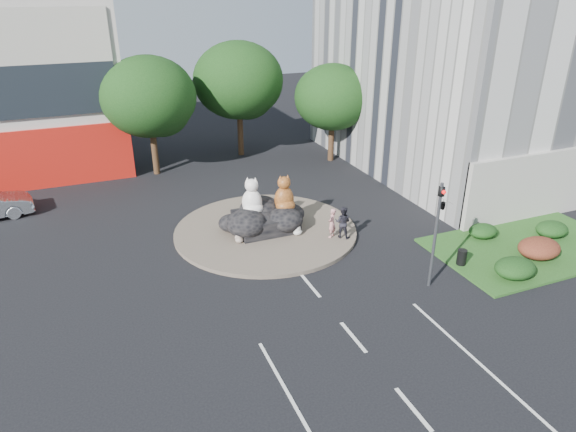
# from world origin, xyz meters

# --- Properties ---
(ground) EXTENTS (120.00, 120.00, 0.00)m
(ground) POSITION_xyz_m (0.00, 0.00, 0.00)
(ground) COLOR black
(ground) RESTS_ON ground
(roundabout_island) EXTENTS (10.00, 10.00, 0.20)m
(roundabout_island) POSITION_xyz_m (0.00, 10.00, 0.10)
(roundabout_island) COLOR brown
(roundabout_island) RESTS_ON ground
(rock_plinth) EXTENTS (3.20, 2.60, 0.90)m
(rock_plinth) POSITION_xyz_m (0.00, 10.00, 0.65)
(rock_plinth) COLOR black
(rock_plinth) RESTS_ON roundabout_island
(grass_verge) EXTENTS (10.00, 6.00, 0.12)m
(grass_verge) POSITION_xyz_m (12.00, 3.00, 0.06)
(grass_verge) COLOR #214717
(grass_verge) RESTS_ON ground
(tree_left) EXTENTS (6.46, 6.46, 8.27)m
(tree_left) POSITION_xyz_m (-3.93, 22.06, 5.25)
(tree_left) COLOR #382314
(tree_left) RESTS_ON ground
(tree_mid) EXTENTS (6.84, 6.84, 8.76)m
(tree_mid) POSITION_xyz_m (3.07, 24.06, 5.56)
(tree_mid) COLOR #382314
(tree_mid) RESTS_ON ground
(tree_right) EXTENTS (5.70, 5.70, 7.30)m
(tree_right) POSITION_xyz_m (9.07, 20.06, 4.63)
(tree_right) COLOR #382314
(tree_right) RESTS_ON ground
(hedge_near_green) EXTENTS (2.00, 1.60, 0.90)m
(hedge_near_green) POSITION_xyz_m (9.00, 1.00, 0.57)
(hedge_near_green) COLOR black
(hedge_near_green) RESTS_ON grass_verge
(hedge_red) EXTENTS (2.20, 1.76, 0.99)m
(hedge_red) POSITION_xyz_m (11.50, 2.00, 0.61)
(hedge_red) COLOR #551916
(hedge_red) RESTS_ON grass_verge
(hedge_mid_green) EXTENTS (1.80, 1.44, 0.81)m
(hedge_mid_green) POSITION_xyz_m (14.00, 3.50, 0.53)
(hedge_mid_green) COLOR black
(hedge_mid_green) RESTS_ON grass_verge
(hedge_back_green) EXTENTS (1.60, 1.28, 0.72)m
(hedge_back_green) POSITION_xyz_m (10.50, 4.80, 0.48)
(hedge_back_green) COLOR black
(hedge_back_green) RESTS_ON grass_verge
(traffic_light) EXTENTS (0.44, 1.24, 5.00)m
(traffic_light) POSITION_xyz_m (5.10, 2.00, 3.62)
(traffic_light) COLOR #595B60
(traffic_light) RESTS_ON ground
(street_lamp) EXTENTS (2.34, 0.22, 8.06)m
(street_lamp) POSITION_xyz_m (12.82, 8.00, 4.55)
(street_lamp) COLOR #595B60
(street_lamp) RESTS_ON ground
(cat_white) EXTENTS (1.62, 1.55, 2.11)m
(cat_white) POSITION_xyz_m (-0.64, 10.30, 2.15)
(cat_white) COLOR white
(cat_white) RESTS_ON rock_plinth
(cat_tabby) EXTENTS (1.33, 1.17, 2.08)m
(cat_tabby) POSITION_xyz_m (1.13, 10.06, 2.14)
(cat_tabby) COLOR #C66129
(cat_tabby) RESTS_ON rock_plinth
(kitten_calico) EXTENTS (0.50, 0.44, 0.82)m
(kitten_calico) POSITION_xyz_m (-1.83, 9.04, 0.61)
(kitten_calico) COLOR white
(kitten_calico) RESTS_ON roundabout_island
(kitten_white) EXTENTS (0.72, 0.70, 0.90)m
(kitten_white) POSITION_xyz_m (1.34, 8.71, 0.65)
(kitten_white) COLOR silver
(kitten_white) RESTS_ON roundabout_island
(pedestrian_pink) EXTENTS (0.70, 0.68, 1.62)m
(pedestrian_pink) POSITION_xyz_m (2.93, 7.76, 1.01)
(pedestrian_pink) COLOR tan
(pedestrian_pink) RESTS_ON roundabout_island
(pedestrian_dark) EXTENTS (1.07, 1.06, 1.74)m
(pedestrian_dark) POSITION_xyz_m (3.44, 7.50, 1.07)
(pedestrian_dark) COLOR black
(pedestrian_dark) RESTS_ON roundabout_island
(litter_bin) EXTENTS (0.56, 0.56, 0.77)m
(litter_bin) POSITION_xyz_m (7.50, 2.87, 0.50)
(litter_bin) COLOR black
(litter_bin) RESTS_ON grass_verge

